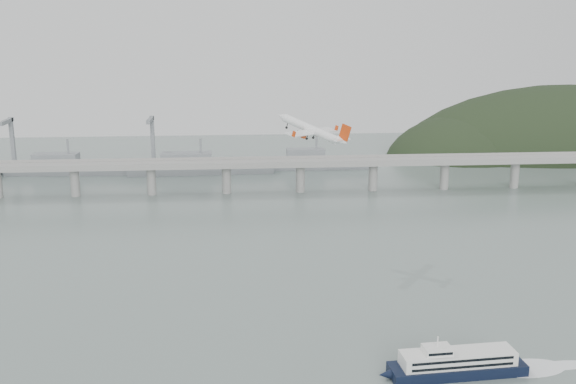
{
  "coord_description": "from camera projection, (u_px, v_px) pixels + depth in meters",
  "views": [
    {
      "loc": [
        -23.8,
        -243.51,
        110.23
      ],
      "look_at": [
        0.0,
        55.0,
        36.0
      ],
      "focal_mm": 42.0,
      "sensor_mm": 36.0,
      "label": 1
    }
  ],
  "objects": [
    {
      "name": "ferry",
      "position": [
        457.0,
        363.0,
        218.11
      ],
      "size": [
        73.51,
        16.05,
        13.86
      ],
      "rotation": [
        0.0,
        0.0,
        0.07
      ],
      "color": "black",
      "rests_on": "ground"
    },
    {
      "name": "headland",
      "position": [
        576.0,
        172.0,
        611.6
      ],
      "size": [
        365.0,
        155.0,
        156.0
      ],
      "color": "black",
      "rests_on": "ground"
    },
    {
      "name": "distant_fleet",
      "position": [
        61.0,
        167.0,
        506.96
      ],
      "size": [
        453.0,
        60.9,
        40.0
      ],
      "color": "slate",
      "rests_on": "ground"
    },
    {
      "name": "ground",
      "position": [
        299.0,
        315.0,
        263.96
      ],
      "size": [
        900.0,
        900.0,
        0.0
      ],
      "primitive_type": "plane",
      "color": "slate",
      "rests_on": "ground"
    },
    {
      "name": "airliner",
      "position": [
        312.0,
        130.0,
        310.71
      ],
      "size": [
        33.8,
        32.17,
        13.89
      ],
      "rotation": [
        0.05,
        -0.27,
        2.44
      ],
      "color": "white",
      "rests_on": "ground"
    },
    {
      "name": "bridge",
      "position": [
        269.0,
        167.0,
        453.14
      ],
      "size": [
        800.0,
        22.0,
        23.9
      ],
      "color": "gray",
      "rests_on": "ground"
    }
  ]
}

